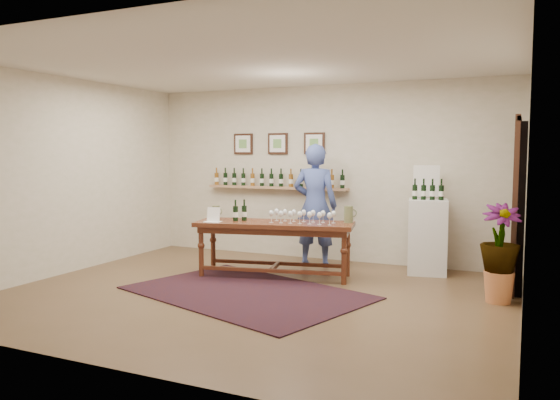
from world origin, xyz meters
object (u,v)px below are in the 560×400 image
at_px(display_pedestal, 427,236).
at_px(person, 315,205).
at_px(tasting_table, 275,230).
at_px(potted_plant, 500,253).

distance_m(display_pedestal, person, 1.71).
bearing_deg(display_pedestal, person, -173.40).
height_order(tasting_table, person, person).
bearing_deg(tasting_table, display_pedestal, 18.19).
distance_m(tasting_table, person, 0.99).
relative_size(display_pedestal, person, 0.57).
distance_m(tasting_table, potted_plant, 2.92).
relative_size(tasting_table, potted_plant, 2.29).
bearing_deg(person, tasting_table, 69.03).
xyz_separation_m(display_pedestal, potted_plant, (1.02, -1.23, 0.05)).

